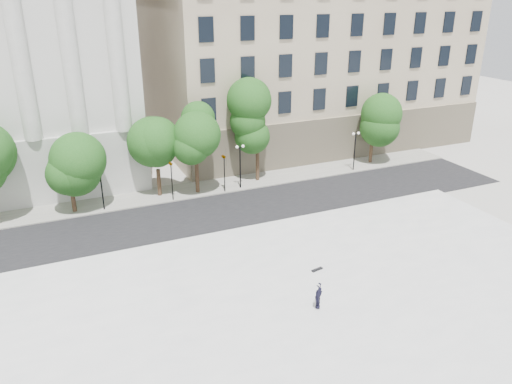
# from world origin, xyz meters

# --- Properties ---
(ground) EXTENTS (160.00, 160.00, 0.00)m
(ground) POSITION_xyz_m (0.00, 0.00, 0.00)
(ground) COLOR beige
(ground) RESTS_ON ground
(plaza) EXTENTS (44.00, 22.00, 0.45)m
(plaza) POSITION_xyz_m (0.00, 3.00, 0.23)
(plaza) COLOR white
(plaza) RESTS_ON ground
(street) EXTENTS (60.00, 8.00, 0.02)m
(street) POSITION_xyz_m (0.00, 18.00, 0.01)
(street) COLOR black
(street) RESTS_ON ground
(far_sidewalk) EXTENTS (60.00, 4.00, 0.12)m
(far_sidewalk) POSITION_xyz_m (0.00, 24.00, 0.06)
(far_sidewalk) COLOR #ABA99E
(far_sidewalk) RESTS_ON ground
(building_east) EXTENTS (36.00, 26.15, 23.00)m
(building_east) POSITION_xyz_m (20.00, 38.91, 11.14)
(building_east) COLOR #BEAE91
(building_east) RESTS_ON ground
(traffic_light_west) EXTENTS (0.54, 1.67, 4.16)m
(traffic_light_west) POSITION_xyz_m (-0.86, 22.30, 3.65)
(traffic_light_west) COLOR black
(traffic_light_west) RESTS_ON ground
(traffic_light_east) EXTENTS (0.77, 1.67, 4.16)m
(traffic_light_east) POSITION_xyz_m (4.09, 22.30, 3.65)
(traffic_light_east) COLOR black
(traffic_light_east) RESTS_ON ground
(person_lying) EXTENTS (1.43, 1.66, 0.44)m
(person_lying) POSITION_xyz_m (2.40, 2.35, 0.67)
(person_lying) COLOR black
(person_lying) RESTS_ON plaza
(skateboard) EXTENTS (0.87, 0.38, 0.09)m
(skateboard) POSITION_xyz_m (4.53, 6.05, 0.49)
(skateboard) COLOR black
(skateboard) RESTS_ON plaza
(street_trees) EXTENTS (40.86, 5.00, 7.85)m
(street_trees) POSITION_xyz_m (-1.15, 23.64, 4.95)
(street_trees) COLOR #382619
(street_trees) RESTS_ON ground
(lamp_posts) EXTENTS (38.14, 0.28, 4.40)m
(lamp_posts) POSITION_xyz_m (-0.40, 22.60, 2.92)
(lamp_posts) COLOR black
(lamp_posts) RESTS_ON ground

